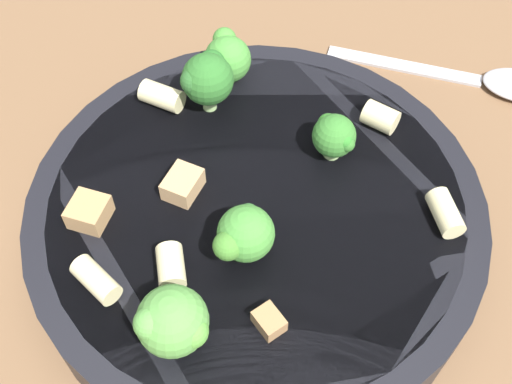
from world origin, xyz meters
name	(u,v)px	position (x,y,z in m)	size (l,w,h in m)	color
ground_plane	(256,233)	(0.00, 0.00, 0.00)	(2.00, 2.00, 0.00)	brown
pasta_bowl	(256,215)	(0.00, 0.00, 0.02)	(0.28, 0.28, 0.04)	black
broccoli_floret_0	(207,78)	(0.02, -0.08, 0.06)	(0.04, 0.04, 0.04)	#9EC175
broccoli_floret_1	(334,136)	(-0.05, -0.03, 0.05)	(0.03, 0.03, 0.03)	#9EC175
broccoli_floret_2	(172,322)	(0.06, 0.08, 0.06)	(0.04, 0.04, 0.04)	#84AD60
broccoli_floret_3	(226,57)	(0.00, -0.11, 0.06)	(0.03, 0.04, 0.04)	#9EC175
broccoli_floret_4	(244,234)	(0.01, 0.03, 0.06)	(0.04, 0.03, 0.04)	#84AD60
rigatoni_0	(380,117)	(-0.09, -0.05, 0.04)	(0.02, 0.02, 0.02)	beige
rigatoni_1	(171,266)	(0.06, 0.04, 0.04)	(0.02, 0.02, 0.02)	beige
rigatoni_2	(445,213)	(-0.11, 0.03, 0.04)	(0.01, 0.01, 0.03)	beige
rigatoni_3	(162,96)	(0.05, -0.09, 0.04)	(0.02, 0.02, 0.03)	beige
rigatoni_4	(96,280)	(0.10, 0.04, 0.04)	(0.01, 0.01, 0.03)	beige
chicken_chunk_0	(183,184)	(0.04, -0.02, 0.04)	(0.02, 0.02, 0.01)	tan
chicken_chunk_1	(89,212)	(0.10, -0.01, 0.04)	(0.02, 0.02, 0.01)	tan
chicken_chunk_2	(269,321)	(0.01, 0.08, 0.04)	(0.02, 0.01, 0.01)	#A87A4C
spoon	(489,80)	(-0.20, -0.10, 0.00)	(0.17, 0.10, 0.01)	silver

